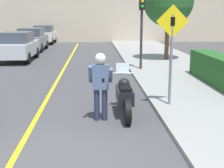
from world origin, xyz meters
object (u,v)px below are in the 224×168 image
object	(u,v)px
motorcycle	(124,96)
traffic_light	(142,17)
parked_car_grey	(32,39)
crossing_sign	(172,46)
parked_car_white	(44,34)
person_biker	(101,80)
parked_car_silver	(17,46)
street_tree	(168,1)

from	to	relation	value
motorcycle	traffic_light	size ratio (longest dim) A/B	0.64
parked_car_grey	motorcycle	bearing A→B (deg)	-70.90
crossing_sign	parked_car_white	distance (m)	22.06
traffic_light	person_biker	bearing A→B (deg)	-106.28
parked_car_silver	crossing_sign	bearing A→B (deg)	-56.04
traffic_light	parked_car_white	xyz separation A→B (m)	(-6.82, 14.91, -1.69)
parked_car_silver	traffic_light	bearing A→B (deg)	-29.15
crossing_sign	parked_car_silver	xyz separation A→B (m)	(-6.59, 9.78, -0.93)
crossing_sign	parked_car_white	world-z (taller)	crossing_sign
person_biker	parked_car_grey	size ratio (longest dim) A/B	0.41
person_biker	parked_car_white	size ratio (longest dim) A/B	0.41
traffic_light	street_tree	bearing A→B (deg)	58.32
person_biker	parked_car_white	xyz separation A→B (m)	(-4.77, 21.96, -0.20)
crossing_sign	traffic_light	bearing A→B (deg)	89.39
traffic_light	parked_car_silver	world-z (taller)	traffic_light
parked_car_grey	parked_car_white	distance (m)	5.83
person_biker	motorcycle	bearing A→B (deg)	35.32
motorcycle	traffic_light	world-z (taller)	traffic_light
street_tree	parked_car_white	size ratio (longest dim) A/B	1.11
traffic_light	parked_car_white	bearing A→B (deg)	114.59
street_tree	person_biker	bearing A→B (deg)	-111.45
traffic_light	parked_car_silver	xyz separation A→B (m)	(-6.65, 3.71, -1.69)
parked_car_silver	parked_car_grey	bearing A→B (deg)	92.01
person_biker	crossing_sign	xyz separation A→B (m)	(1.99, 0.98, 0.74)
motorcycle	street_tree	size ratio (longest dim) A/B	0.48
traffic_light	street_tree	size ratio (longest dim) A/B	0.75
crossing_sign	street_tree	world-z (taller)	street_tree
street_tree	parked_car_silver	xyz separation A→B (m)	(-8.61, 0.54, -2.51)
traffic_light	parked_car_grey	bearing A→B (deg)	127.00
street_tree	parked_car_grey	bearing A→B (deg)	146.10
parked_car_grey	parked_car_silver	bearing A→B (deg)	-87.99
motorcycle	parked_car_grey	xyz separation A→B (m)	(-5.43, 15.67, 0.35)
street_tree	motorcycle	bearing A→B (deg)	-109.05
crossing_sign	parked_car_white	bearing A→B (deg)	107.85
parked_car_grey	traffic_light	bearing A→B (deg)	-53.00
person_biker	parked_car_grey	xyz separation A→B (m)	(-4.78, 16.13, -0.20)
parked_car_silver	parked_car_white	bearing A→B (deg)	90.88
motorcycle	street_tree	world-z (taller)	street_tree
motorcycle	person_biker	bearing A→B (deg)	-144.68
street_tree	parked_car_grey	distance (m)	10.89
street_tree	parked_car_grey	size ratio (longest dim) A/B	1.11
parked_car_silver	person_biker	bearing A→B (deg)	-66.88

